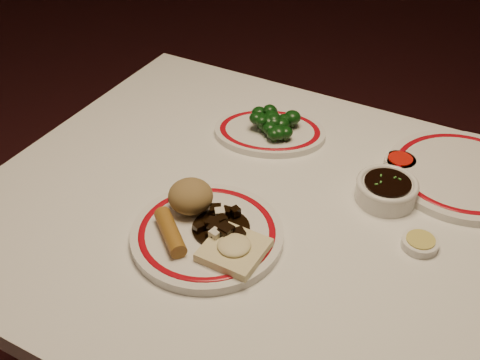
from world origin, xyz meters
name	(u,v)px	position (x,y,z in m)	size (l,w,h in m)	color
dining_table	(292,255)	(0.00, 0.00, 0.66)	(1.20, 0.90, 0.75)	white
main_plate	(207,234)	(-0.11, -0.12, 0.76)	(0.33, 0.33, 0.02)	white
rice_mound	(191,196)	(-0.17, -0.08, 0.80)	(0.08, 0.08, 0.06)	olive
spring_roll	(170,232)	(-0.16, -0.17, 0.78)	(0.03, 0.03, 0.11)	#9E6D26
fried_wonton	(234,249)	(-0.05, -0.14, 0.78)	(0.10, 0.10, 0.03)	beige
stirfry_heap	(220,226)	(-0.09, -0.11, 0.78)	(0.11, 0.10, 0.03)	black
broccoli_plate	(270,132)	(-0.17, 0.23, 0.76)	(0.29, 0.27, 0.02)	white
broccoli_pile	(272,121)	(-0.16, 0.23, 0.79)	(0.11, 0.11, 0.05)	#23471C
soy_bowl	(386,191)	(0.13, 0.14, 0.77)	(0.11, 0.11, 0.04)	white
sweet_sour_dish	(400,162)	(0.12, 0.26, 0.76)	(0.06, 0.06, 0.02)	white
mustard_dish	(420,243)	(0.22, 0.04, 0.76)	(0.06, 0.06, 0.02)	white
far_plate	(463,174)	(0.24, 0.28, 0.76)	(0.39, 0.39, 0.02)	white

